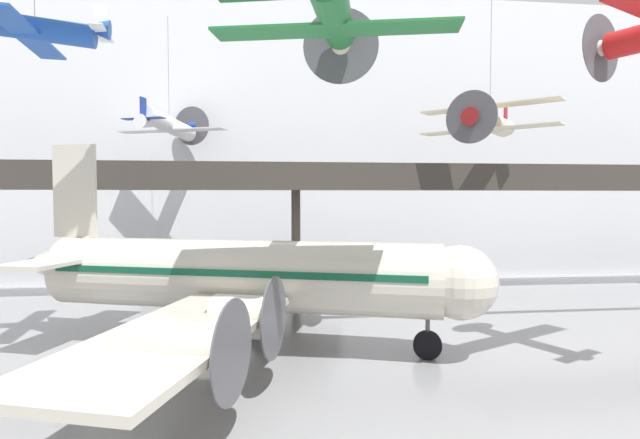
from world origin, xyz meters
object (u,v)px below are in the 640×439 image
Objects in this scene: suspended_plane_green_biplane at (334,11)px; suspended_plane_white_twin at (169,125)px; airliner_silver_main at (238,276)px; suspended_plane_blue_trainer at (35,29)px; suspended_plane_cream_biplane at (490,122)px.

suspended_plane_green_biplane reaches higher than suspended_plane_white_twin.
airliner_silver_main is 3.62× the size of suspended_plane_blue_trainer.
suspended_plane_cream_biplane is (13.02, 14.94, -1.47)m from suspended_plane_green_biplane.
suspended_plane_green_biplane is at bearing -133.67° from suspended_plane_white_twin.
suspended_plane_blue_trainer reaches higher than suspended_plane_white_twin.
suspended_plane_blue_trainer is 0.76× the size of suspended_plane_cream_biplane.
suspended_plane_cream_biplane is 23.45m from suspended_plane_white_twin.
airliner_silver_main is at bearing -19.60° from suspended_plane_cream_biplane.
airliner_silver_main is at bearing -136.14° from suspended_plane_white_twin.
suspended_plane_cream_biplane reaches higher than airliner_silver_main.
suspended_plane_green_biplane is at bearing 3.17° from suspended_plane_cream_biplane.
suspended_plane_cream_biplane is 1.09× the size of suspended_plane_white_twin.
suspended_plane_blue_trainer is 0.83× the size of suspended_plane_white_twin.
suspended_plane_white_twin is (3.14, 15.18, -2.07)m from suspended_plane_blue_trainer.
suspended_plane_green_biplane is 19.87m from suspended_plane_cream_biplane.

